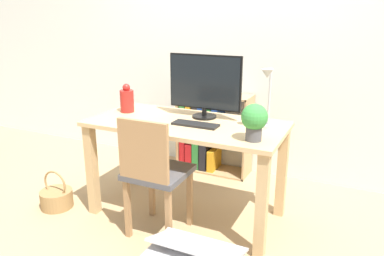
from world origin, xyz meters
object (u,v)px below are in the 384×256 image
(monitor, at_px, (205,84))
(keyboard, at_px, (195,124))
(vase, at_px, (127,100))
(desk_lamp, at_px, (268,93))
(chair, at_px, (154,171))
(bookshelf, at_px, (205,133))
(basket, at_px, (57,198))
(potted_plant, at_px, (254,120))

(monitor, height_order, keyboard, monitor)
(vase, xyz_separation_m, desk_lamp, (1.13, 0.01, 0.16))
(monitor, height_order, chair, monitor)
(keyboard, distance_m, chair, 0.44)
(vase, bearing_deg, chair, -40.79)
(desk_lamp, bearing_deg, chair, -146.07)
(desk_lamp, xyz_separation_m, bookshelf, (-0.79, 0.81, -0.63))
(desk_lamp, height_order, chair, desk_lamp)
(monitor, relative_size, chair, 0.65)
(desk_lamp, xyz_separation_m, chair, (-0.64, -0.43, -0.52))
(monitor, xyz_separation_m, chair, (-0.14, -0.53, -0.52))
(chair, height_order, basket, chair)
(basket, bearing_deg, monitor, 26.42)
(chair, relative_size, bookshelf, 1.12)
(keyboard, relative_size, basket, 1.05)
(monitor, distance_m, desk_lamp, 0.51)
(potted_plant, bearing_deg, vase, 167.17)
(basket, bearing_deg, potted_plant, 6.07)
(vase, relative_size, chair, 0.26)
(monitor, bearing_deg, bookshelf, 112.56)
(bookshelf, bearing_deg, keyboard, -70.97)
(keyboard, xyz_separation_m, vase, (-0.66, 0.11, 0.09))
(monitor, distance_m, keyboard, 0.34)
(bookshelf, relative_size, basket, 2.47)
(potted_plant, bearing_deg, basket, -173.93)
(keyboard, bearing_deg, vase, 170.09)
(monitor, relative_size, potted_plant, 2.43)
(vase, relative_size, desk_lamp, 0.55)
(bookshelf, bearing_deg, basket, -122.16)
(vase, bearing_deg, desk_lamp, 0.49)
(keyboard, height_order, desk_lamp, desk_lamp)
(desk_lamp, distance_m, basket, 1.88)
(chair, bearing_deg, potted_plant, 8.85)
(monitor, bearing_deg, potted_plant, -36.59)
(vase, distance_m, bookshelf, 1.00)
(keyboard, height_order, bookshelf, bookshelf)
(bookshelf, bearing_deg, potted_plant, -53.73)
(potted_plant, xyz_separation_m, bookshelf, (-0.79, 1.07, -0.51))
(monitor, bearing_deg, vase, -170.06)
(chair, height_order, bookshelf, chair)
(vase, bearing_deg, bookshelf, 67.62)
(desk_lamp, relative_size, bookshelf, 0.54)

